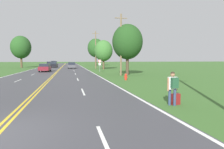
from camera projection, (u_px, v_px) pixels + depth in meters
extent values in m
cube|color=white|center=(179.00, 121.00, 7.40)|extent=(0.16, 240.00, 0.00)
cube|color=white|center=(106.00, 145.00, 5.30)|extent=(0.12, 3.00, 0.00)
cube|color=white|center=(83.00, 92.00, 14.08)|extent=(0.12, 3.00, 0.00)
cube|color=white|center=(78.00, 79.00, 22.86)|extent=(0.12, 3.00, 0.00)
cube|color=white|center=(75.00, 74.00, 31.63)|extent=(0.12, 3.00, 0.00)
cube|color=white|center=(74.00, 71.00, 40.41)|extent=(0.12, 3.00, 0.00)
cube|color=white|center=(73.00, 69.00, 49.18)|extent=(0.12, 3.00, 0.00)
cube|color=white|center=(73.00, 67.00, 57.96)|extent=(0.12, 3.00, 0.00)
cube|color=white|center=(72.00, 66.00, 66.74)|extent=(0.12, 3.00, 0.00)
cube|color=white|center=(72.00, 66.00, 75.51)|extent=(0.12, 3.00, 0.00)
cube|color=white|center=(72.00, 65.00, 84.29)|extent=(0.12, 3.00, 0.00)
cube|color=white|center=(71.00, 64.00, 93.06)|extent=(0.12, 3.00, 0.00)
cube|color=white|center=(71.00, 64.00, 101.84)|extent=(0.12, 3.00, 0.00)
cube|color=white|center=(71.00, 64.00, 110.61)|extent=(0.12, 3.00, 0.00)
cube|color=white|center=(18.00, 81.00, 21.53)|extent=(0.12, 3.00, 0.00)
cube|color=white|center=(33.00, 74.00, 30.30)|extent=(0.12, 3.00, 0.00)
cube|color=white|center=(41.00, 71.00, 39.08)|extent=(0.12, 3.00, 0.00)
cube|color=white|center=(46.00, 69.00, 47.85)|extent=(0.12, 3.00, 0.00)
cube|color=white|center=(50.00, 68.00, 56.63)|extent=(0.12, 3.00, 0.00)
cube|color=white|center=(52.00, 66.00, 65.41)|extent=(0.12, 3.00, 0.00)
cube|color=white|center=(54.00, 66.00, 74.18)|extent=(0.12, 3.00, 0.00)
cube|color=white|center=(56.00, 65.00, 82.96)|extent=(0.12, 3.00, 0.00)
cube|color=white|center=(57.00, 65.00, 91.73)|extent=(0.12, 3.00, 0.00)
cube|color=white|center=(58.00, 64.00, 100.51)|extent=(0.12, 3.00, 0.00)
cube|color=white|center=(59.00, 64.00, 109.29)|extent=(0.12, 3.00, 0.00)
cylinder|color=navy|center=(170.00, 97.00, 9.94)|extent=(0.13, 0.13, 0.82)
cylinder|color=navy|center=(175.00, 98.00, 9.84)|extent=(0.13, 0.13, 0.82)
cube|color=white|center=(172.00, 83.00, 9.84)|extent=(0.46, 0.22, 0.61)
sphere|color=#936647|center=(173.00, 74.00, 9.81)|extent=(0.22, 0.22, 0.22)
sphere|color=#2D2319|center=(173.00, 74.00, 9.80)|extent=(0.20, 0.20, 0.20)
cylinder|color=#936647|center=(168.00, 84.00, 9.77)|extent=(0.09, 0.09, 0.65)
cylinder|color=#936647|center=(177.00, 84.00, 9.91)|extent=(0.09, 0.09, 0.65)
cube|color=#1E472D|center=(175.00, 83.00, 9.67)|extent=(0.37, 0.20, 0.51)
cube|color=maroon|center=(176.00, 99.00, 10.08)|extent=(0.47, 0.23, 0.56)
cylinder|color=black|center=(176.00, 93.00, 10.06)|extent=(0.32, 0.05, 0.02)
cylinder|color=red|center=(126.00, 78.00, 22.22)|extent=(0.27, 0.27, 0.54)
sphere|color=red|center=(126.00, 75.00, 22.19)|extent=(0.25, 0.25, 0.25)
cylinder|color=red|center=(127.00, 77.00, 22.25)|extent=(0.08, 0.09, 0.09)
cylinder|color=red|center=(124.00, 77.00, 22.18)|extent=(0.08, 0.09, 0.09)
cylinder|color=gray|center=(100.00, 66.00, 36.78)|extent=(0.07, 0.07, 2.24)
cylinder|color=white|center=(100.00, 61.00, 36.69)|extent=(0.60, 0.02, 0.60)
torus|color=red|center=(100.00, 61.00, 36.68)|extent=(0.55, 0.07, 0.55)
cube|color=white|center=(100.00, 64.00, 36.73)|extent=(0.44, 0.02, 0.44)
cylinder|color=brown|center=(121.00, 45.00, 28.46)|extent=(0.24, 0.24, 8.73)
cube|color=brown|center=(121.00, 18.00, 28.18)|extent=(1.80, 0.12, 0.10)
cylinder|color=brown|center=(96.00, 50.00, 49.80)|extent=(0.24, 0.24, 9.35)
cube|color=brown|center=(96.00, 33.00, 49.50)|extent=(1.80, 0.12, 0.10)
cylinder|color=brown|center=(96.00, 60.00, 74.29)|extent=(0.60, 0.60, 4.06)
ellipsoid|color=#234C1E|center=(96.00, 48.00, 73.95)|extent=(6.02, 6.02, 6.92)
cylinder|color=brown|center=(21.00, 62.00, 56.13)|extent=(0.55, 0.55, 3.42)
ellipsoid|color=#234C1E|center=(21.00, 47.00, 55.83)|extent=(5.50, 5.50, 6.32)
cylinder|color=brown|center=(104.00, 64.00, 47.48)|extent=(0.43, 0.43, 2.53)
ellipsoid|color=#386B2D|center=(103.00, 51.00, 47.25)|extent=(4.35, 4.35, 5.00)
cylinder|color=#473828|center=(127.00, 65.00, 29.44)|extent=(0.45, 0.45, 2.98)
ellipsoid|color=#1E4219|center=(127.00, 42.00, 29.18)|extent=(4.46, 4.46, 5.13)
cylinder|color=black|center=(42.00, 70.00, 38.63)|extent=(0.23, 0.66, 0.65)
cylinder|color=black|center=(50.00, 70.00, 38.90)|extent=(0.23, 0.66, 0.65)
cylinder|color=black|center=(39.00, 70.00, 36.14)|extent=(0.23, 0.66, 0.65)
cylinder|color=black|center=(48.00, 70.00, 36.41)|extent=(0.23, 0.66, 0.65)
cube|color=maroon|center=(45.00, 68.00, 37.50)|extent=(1.98, 4.16, 0.71)
cube|color=#1E232D|center=(45.00, 65.00, 37.45)|extent=(1.71, 2.92, 0.51)
cylinder|color=black|center=(75.00, 67.00, 50.38)|extent=(0.22, 0.61, 0.60)
cylinder|color=black|center=(68.00, 67.00, 50.07)|extent=(0.22, 0.61, 0.60)
cylinder|color=black|center=(75.00, 67.00, 52.64)|extent=(0.22, 0.61, 0.60)
cylinder|color=black|center=(69.00, 67.00, 52.33)|extent=(0.22, 0.61, 0.60)
cube|color=#47474C|center=(72.00, 66.00, 51.33)|extent=(2.02, 3.77, 0.67)
cube|color=#1E232D|center=(72.00, 63.00, 51.28)|extent=(1.75, 2.65, 0.67)
cylinder|color=black|center=(51.00, 66.00, 58.98)|extent=(0.23, 0.64, 0.63)
cylinder|color=black|center=(57.00, 66.00, 59.25)|extent=(0.23, 0.64, 0.63)
cylinder|color=black|center=(50.00, 67.00, 56.32)|extent=(0.23, 0.64, 0.63)
cylinder|color=black|center=(56.00, 67.00, 56.59)|extent=(0.23, 0.64, 0.63)
cube|color=black|center=(54.00, 65.00, 57.76)|extent=(2.07, 4.46, 0.70)
cube|color=#1E232D|center=(54.00, 63.00, 57.54)|extent=(1.75, 2.48, 0.55)
cylinder|color=black|center=(48.00, 65.00, 71.27)|extent=(0.21, 0.64, 0.64)
cylinder|color=black|center=(53.00, 65.00, 71.65)|extent=(0.21, 0.64, 0.64)
cylinder|color=black|center=(47.00, 65.00, 68.72)|extent=(0.21, 0.64, 0.64)
cylinder|color=black|center=(52.00, 65.00, 69.10)|extent=(0.21, 0.64, 0.64)
cube|color=#A81E1E|center=(50.00, 64.00, 70.17)|extent=(1.97, 4.24, 0.59)
cube|color=#1E232D|center=(50.00, 63.00, 69.95)|extent=(1.72, 2.34, 0.71)
cylinder|color=black|center=(53.00, 64.00, 83.75)|extent=(0.20, 0.64, 0.64)
cylinder|color=black|center=(57.00, 64.00, 84.07)|extent=(0.20, 0.64, 0.64)
cylinder|color=black|center=(53.00, 64.00, 80.92)|extent=(0.20, 0.64, 0.64)
cylinder|color=black|center=(57.00, 64.00, 81.24)|extent=(0.20, 0.64, 0.64)
cube|color=#C1B28E|center=(55.00, 64.00, 82.47)|extent=(1.76, 4.68, 0.59)
cube|color=#1E232D|center=(55.00, 62.00, 82.42)|extent=(1.55, 3.28, 0.81)
cylinder|color=black|center=(51.00, 64.00, 89.62)|extent=(0.20, 0.68, 0.68)
cylinder|color=black|center=(55.00, 64.00, 89.98)|extent=(0.20, 0.68, 0.68)
cylinder|color=black|center=(51.00, 64.00, 87.07)|extent=(0.20, 0.68, 0.68)
cylinder|color=black|center=(55.00, 64.00, 87.43)|extent=(0.20, 0.68, 0.68)
cube|color=#1E472D|center=(53.00, 63.00, 88.50)|extent=(1.89, 4.24, 0.62)
cube|color=#1E232D|center=(53.00, 62.00, 88.45)|extent=(1.65, 2.97, 0.79)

